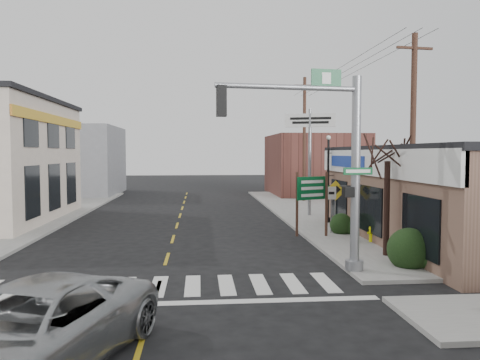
{
  "coord_description": "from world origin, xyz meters",
  "views": [
    {
      "loc": [
        1.21,
        -13.25,
        3.91
      ],
      "look_at": [
        2.88,
        5.88,
        2.8
      ],
      "focal_mm": 35.0,
      "sensor_mm": 36.0,
      "label": 1
    }
  ],
  "objects": [
    {
      "name": "suv",
      "position": [
        -1.79,
        -4.9,
        0.79
      ],
      "size": [
        4.44,
        6.22,
        1.57
      ],
      "primitive_type": "imported",
      "rotation": [
        0.0,
        0.0,
        -0.36
      ],
      "color": "#9A9D9F",
      "rests_on": "ground"
    },
    {
      "name": "utility_pole_far",
      "position": [
        9.5,
        23.19,
        5.12
      ],
      "size": [
        1.69,
        0.25,
        9.72
      ],
      "rotation": [
        0.0,
        0.0,
        -0.03
      ],
      "color": "#493224",
      "rests_on": "sidewalk_right"
    },
    {
      "name": "bldg_distant_right",
      "position": [
        12.0,
        30.0,
        2.8
      ],
      "size": [
        8.0,
        10.0,
        5.6
      ],
      "primitive_type": "cube",
      "color": "brown",
      "rests_on": "ground"
    },
    {
      "name": "dance_center_sign",
      "position": [
        7.91,
        14.67,
        5.01
      ],
      "size": [
        3.03,
        0.19,
        6.44
      ],
      "rotation": [
        0.0,
        0.0,
        -0.28
      ],
      "color": "gray",
      "rests_on": "sidewalk_right"
    },
    {
      "name": "center_line",
      "position": [
        0.0,
        8.0,
        0.01
      ],
      "size": [
        0.12,
        56.0,
        0.01
      ],
      "primitive_type": "cube",
      "color": "gold",
      "rests_on": "ground"
    },
    {
      "name": "sidewalk_left",
      "position": [
        -9.0,
        13.0,
        0.07
      ],
      "size": [
        6.0,
        38.0,
        0.13
      ],
      "primitive_type": "cube",
      "color": "gray",
      "rests_on": "ground"
    },
    {
      "name": "bldg_distant_left",
      "position": [
        -11.0,
        32.0,
        3.2
      ],
      "size": [
        9.0,
        10.0,
        6.4
      ],
      "primitive_type": "cube",
      "color": "gray",
      "rests_on": "ground"
    },
    {
      "name": "utility_pole_near",
      "position": [
        8.95,
        3.16,
        4.27
      ],
      "size": [
        1.4,
        0.21,
        8.08
      ],
      "rotation": [
        0.0,
        0.0,
        0.11
      ],
      "color": "#43331F",
      "rests_on": "sidewalk_right"
    },
    {
      "name": "bare_tree",
      "position": [
        8.09,
        3.34,
        4.24
      ],
      "size": [
        2.61,
        2.61,
        5.23
      ],
      "rotation": [
        0.0,
        0.0,
        0.01
      ],
      "color": "black",
      "rests_on": "sidewalk_right"
    },
    {
      "name": "shrub_back",
      "position": [
        7.89,
        8.17,
        0.53
      ],
      "size": [
        1.07,
        1.07,
        0.81
      ],
      "primitive_type": "ellipsoid",
      "color": "black",
      "rests_on": "sidewalk_right"
    },
    {
      "name": "ped_crossing_sign",
      "position": [
        7.68,
        8.46,
        1.84
      ],
      "size": [
        0.96,
        0.07,
        2.48
      ],
      "rotation": [
        0.0,
        0.0,
        -0.2
      ],
      "color": "gray",
      "rests_on": "sidewalk_right"
    },
    {
      "name": "guide_sign",
      "position": [
        6.3,
        7.47,
        2.02
      ],
      "size": [
        1.67,
        0.14,
        2.93
      ],
      "rotation": [
        0.0,
        0.0,
        0.44
      ],
      "color": "#4B2F22",
      "rests_on": "sidewalk_right"
    },
    {
      "name": "fire_hydrant",
      "position": [
        8.5,
        5.91,
        0.5
      ],
      "size": [
        0.22,
        0.22,
        0.69
      ],
      "rotation": [
        0.0,
        0.0,
        0.1
      ],
      "color": "#D1D500",
      "rests_on": "sidewalk_right"
    },
    {
      "name": "sidewalk_right",
      "position": [
        9.0,
        13.0,
        0.07
      ],
      "size": [
        6.0,
        38.0,
        0.13
      ],
      "primitive_type": "cube",
      "color": "gray",
      "rests_on": "ground"
    },
    {
      "name": "traffic_signal_pole",
      "position": [
        5.44,
        1.3,
        3.93
      ],
      "size": [
        5.05,
        0.38,
        6.39
      ],
      "rotation": [
        0.0,
        0.0,
        0.12
      ],
      "color": "gray",
      "rests_on": "sidewalk_right"
    },
    {
      "name": "lamp_post",
      "position": [
        8.26,
        11.61,
        2.89
      ],
      "size": [
        0.62,
        0.48,
        4.74
      ],
      "rotation": [
        0.0,
        0.0,
        -0.35
      ],
      "color": "black",
      "rests_on": "sidewalk_right"
    },
    {
      "name": "crosswalk",
      "position": [
        0.0,
        0.4,
        0.01
      ],
      "size": [
        11.0,
        2.2,
        0.01
      ],
      "primitive_type": "cube",
      "color": "silver",
      "rests_on": "ground"
    },
    {
      "name": "shrub_front",
      "position": [
        8.21,
        1.68,
        0.68
      ],
      "size": [
        1.46,
        1.46,
        1.09
      ],
      "primitive_type": "ellipsoid",
      "color": "#193217",
      "rests_on": "sidewalk_right"
    },
    {
      "name": "ground",
      "position": [
        0.0,
        0.0,
        0.0
      ],
      "size": [
        140.0,
        140.0,
        0.0
      ],
      "primitive_type": "plane",
      "color": "black",
      "rests_on": "ground"
    }
  ]
}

